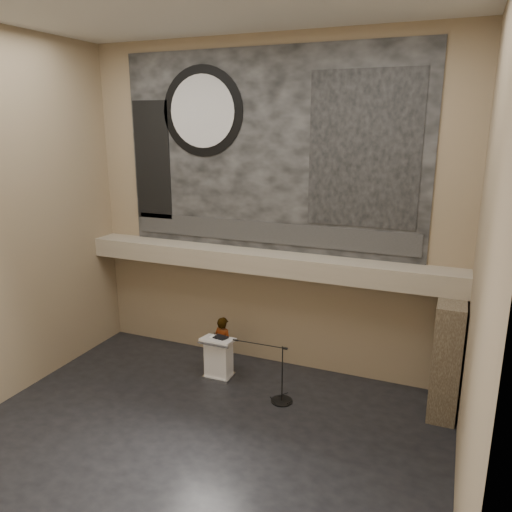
% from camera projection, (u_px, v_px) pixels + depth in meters
% --- Properties ---
extents(floor, '(10.00, 10.00, 0.00)m').
position_uv_depth(floor, '(198.00, 440.00, 10.42)').
color(floor, black).
rests_on(floor, ground).
extents(wall_back, '(10.00, 0.02, 8.50)m').
position_uv_depth(wall_back, '(268.00, 209.00, 12.89)').
color(wall_back, '#8F7A5B').
rests_on(wall_back, floor).
extents(wall_front, '(10.00, 0.02, 8.50)m').
position_uv_depth(wall_front, '(18.00, 318.00, 5.74)').
color(wall_front, '#8F7A5B').
rests_on(wall_front, floor).
extents(wall_right, '(0.02, 8.00, 8.50)m').
position_uv_depth(wall_right, '(483.00, 272.00, 7.48)').
color(wall_right, '#8F7A5B').
rests_on(wall_right, floor).
extents(soffit, '(10.00, 0.80, 0.50)m').
position_uv_depth(soffit, '(262.00, 262.00, 12.87)').
color(soffit, gray).
rests_on(soffit, wall_back).
extents(sprinkler_left, '(0.04, 0.04, 0.06)m').
position_uv_depth(sprinkler_left, '(206.00, 266.00, 13.48)').
color(sprinkler_left, '#B2893D').
rests_on(sprinkler_left, soffit).
extents(sprinkler_right, '(0.04, 0.04, 0.06)m').
position_uv_depth(sprinkler_right, '(333.00, 281.00, 12.20)').
color(sprinkler_right, '#B2893D').
rests_on(sprinkler_right, soffit).
extents(banner, '(8.00, 0.05, 5.00)m').
position_uv_depth(banner, '(268.00, 152.00, 12.49)').
color(banner, black).
rests_on(banner, wall_back).
extents(banner_text_strip, '(7.76, 0.02, 0.55)m').
position_uv_depth(banner_text_strip, '(267.00, 233.00, 12.98)').
color(banner_text_strip, '#2A2A2A').
rests_on(banner_text_strip, banner).
extents(banner_clock_rim, '(2.30, 0.02, 2.30)m').
position_uv_depth(banner_clock_rim, '(202.00, 111.00, 12.85)').
color(banner_clock_rim, black).
rests_on(banner_clock_rim, banner).
extents(banner_clock_face, '(1.84, 0.02, 1.84)m').
position_uv_depth(banner_clock_face, '(202.00, 111.00, 12.83)').
color(banner_clock_face, silver).
rests_on(banner_clock_face, banner).
extents(banner_building_print, '(2.60, 0.02, 3.60)m').
position_uv_depth(banner_building_print, '(364.00, 150.00, 11.54)').
color(banner_building_print, black).
rests_on(banner_building_print, banner).
extents(banner_brick_print, '(1.10, 0.02, 3.20)m').
position_uv_depth(banner_brick_print, '(152.00, 161.00, 13.78)').
color(banner_brick_print, black).
rests_on(banner_brick_print, banner).
extents(stone_pier, '(0.60, 1.40, 2.70)m').
position_uv_depth(stone_pier, '(447.00, 357.00, 11.17)').
color(stone_pier, '#433729').
rests_on(stone_pier, floor).
extents(lectern, '(0.81, 0.58, 1.14)m').
position_uv_depth(lectern, '(219.00, 358.00, 12.86)').
color(lectern, silver).
rests_on(lectern, floor).
extents(binder, '(0.37, 0.32, 0.04)m').
position_uv_depth(binder, '(221.00, 337.00, 12.72)').
color(binder, black).
rests_on(binder, lectern).
extents(papers, '(0.29, 0.35, 0.00)m').
position_uv_depth(papers, '(213.00, 338.00, 12.74)').
color(papers, white).
rests_on(papers, lectern).
extents(speaker_person, '(0.64, 0.50, 1.56)m').
position_uv_depth(speaker_person, '(223.00, 345.00, 13.08)').
color(speaker_person, silver).
rests_on(speaker_person, floor).
extents(mic_stand, '(1.51, 0.52, 1.42)m').
position_uv_depth(mic_stand, '(280.00, 393.00, 11.84)').
color(mic_stand, black).
rests_on(mic_stand, floor).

